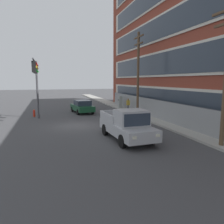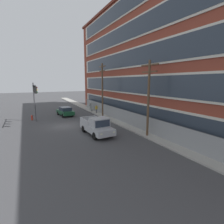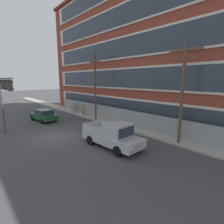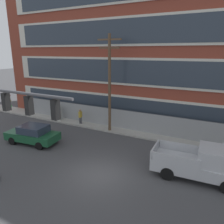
% 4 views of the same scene
% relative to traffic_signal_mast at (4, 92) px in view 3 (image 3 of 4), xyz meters
% --- Properties ---
extents(ground_plane, '(160.00, 160.00, 0.00)m').
position_rel_traffic_signal_mast_xyz_m(ground_plane, '(2.99, 3.42, -4.31)').
color(ground_plane, '#424244').
extents(sidewalk_building_side, '(80.00, 2.11, 0.16)m').
position_rel_traffic_signal_mast_xyz_m(sidewalk_building_side, '(2.99, 11.15, -4.23)').
color(sidewalk_building_side, '#9E9B93').
rests_on(sidewalk_building_side, ground).
extents(brick_mill_building, '(48.00, 8.73, 18.43)m').
position_rel_traffic_signal_mast_xyz_m(brick_mill_building, '(8.68, 16.27, 4.92)').
color(brick_mill_building, brown).
rests_on(brick_mill_building, ground).
extents(chain_link_fence, '(33.94, 0.06, 2.02)m').
position_rel_traffic_signal_mast_xyz_m(chain_link_fence, '(5.31, 11.43, -3.28)').
color(chain_link_fence, gray).
rests_on(chain_link_fence, ground).
extents(traffic_signal_mast, '(5.92, 0.43, 5.87)m').
position_rel_traffic_signal_mast_xyz_m(traffic_signal_mast, '(0.00, 0.00, 0.00)').
color(traffic_signal_mast, '#4C4C51').
rests_on(traffic_signal_mast, ground).
extents(pickup_truck_silver, '(5.55, 2.42, 2.10)m').
position_rel_traffic_signal_mast_xyz_m(pickup_truck_silver, '(8.59, 5.91, -3.33)').
color(pickup_truck_silver, '#B2B5BA').
rests_on(pickup_truck_silver, ground).
extents(sedan_dark_green, '(4.58, 2.43, 1.56)m').
position_rel_traffic_signal_mast_xyz_m(sedan_dark_green, '(-4.42, 4.98, -3.51)').
color(sedan_dark_green, '#194C2D').
rests_on(sedan_dark_green, ground).
extents(utility_pole_near_corner, '(2.29, 0.26, 8.93)m').
position_rel_traffic_signal_mast_xyz_m(utility_pole_near_corner, '(-0.04, 10.35, 0.60)').
color(utility_pole_near_corner, brown).
rests_on(utility_pole_near_corner, ground).
extents(utility_pole_midblock, '(2.74, 0.26, 8.25)m').
position_rel_traffic_signal_mast_xyz_m(utility_pole_midblock, '(11.76, 10.61, 0.32)').
color(utility_pole_midblock, brown).
rests_on(utility_pole_midblock, ground).
extents(electrical_cabinet, '(0.72, 0.49, 1.79)m').
position_rel_traffic_signal_mast_xyz_m(electrical_cabinet, '(-6.63, 10.61, -3.41)').
color(electrical_cabinet, '#939993').
rests_on(electrical_cabinet, ground).
extents(pedestrian_near_cabinet, '(0.32, 0.44, 1.69)m').
position_rel_traffic_signal_mast_xyz_m(pedestrian_near_cabinet, '(-3.67, 10.64, -3.33)').
color(pedestrian_near_cabinet, '#4C4C51').
rests_on(pedestrian_near_cabinet, ground).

